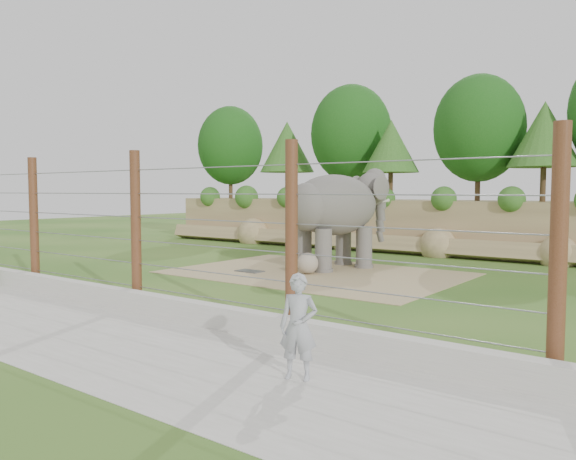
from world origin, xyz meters
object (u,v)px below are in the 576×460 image
Objects in this scene: stone_ball at (308,263)px; zookeeper at (299,326)px; barrier_fence at (136,229)px; elephant at (334,219)px.

zookeeper is at bearing -55.69° from stone_ball.
barrier_fence reaches higher than stone_ball.
zookeeper is (6.28, -9.21, 0.45)m from stone_ball.
elephant is at bearing 93.24° from stone_ball.
barrier_fence is 12.12× the size of zookeeper.
barrier_fence reaches higher than zookeeper.
elephant is at bearing 98.90° from zookeeper.
elephant is at bearing 87.94° from barrier_fence.
elephant is 6.16× the size of stone_ball.
zookeeper is (6.71, -2.11, -1.15)m from barrier_fence.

